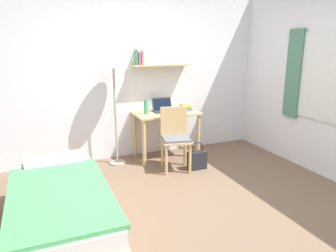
{
  "coord_description": "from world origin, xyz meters",
  "views": [
    {
      "loc": [
        -1.57,
        -2.81,
        1.8
      ],
      "look_at": [
        -0.18,
        0.51,
        0.85
      ],
      "focal_mm": 34.03,
      "sensor_mm": 36.0,
      "label": 1
    }
  ],
  "objects_px": {
    "desk": "(166,121)",
    "water_bottle": "(146,107)",
    "bed": "(61,210)",
    "standing_lamp": "(113,65)",
    "laptop": "(163,108)",
    "desk_chair": "(175,136)",
    "handbag": "(197,160)",
    "book_stack": "(185,108)"
  },
  "relations": [
    {
      "from": "desk",
      "to": "book_stack",
      "type": "height_order",
      "value": "book_stack"
    },
    {
      "from": "bed",
      "to": "book_stack",
      "type": "distance_m",
      "value": 2.69
    },
    {
      "from": "bed",
      "to": "handbag",
      "type": "height_order",
      "value": "bed"
    },
    {
      "from": "bed",
      "to": "laptop",
      "type": "height_order",
      "value": "laptop"
    },
    {
      "from": "water_bottle",
      "to": "book_stack",
      "type": "relative_size",
      "value": 0.92
    },
    {
      "from": "laptop",
      "to": "handbag",
      "type": "bearing_deg",
      "value": -72.24
    },
    {
      "from": "handbag",
      "to": "book_stack",
      "type": "bearing_deg",
      "value": 79.24
    },
    {
      "from": "desk",
      "to": "water_bottle",
      "type": "xyz_separation_m",
      "value": [
        -0.33,
        -0.01,
        0.25
      ]
    },
    {
      "from": "desk_chair",
      "to": "desk",
      "type": "bearing_deg",
      "value": 82.2
    },
    {
      "from": "desk_chair",
      "to": "standing_lamp",
      "type": "bearing_deg",
      "value": 144.86
    },
    {
      "from": "book_stack",
      "to": "handbag",
      "type": "height_order",
      "value": "book_stack"
    },
    {
      "from": "laptop",
      "to": "water_bottle",
      "type": "height_order",
      "value": "water_bottle"
    },
    {
      "from": "bed",
      "to": "standing_lamp",
      "type": "relative_size",
      "value": 1.11
    },
    {
      "from": "handbag",
      "to": "standing_lamp",
      "type": "bearing_deg",
      "value": 147.03
    },
    {
      "from": "desk",
      "to": "laptop",
      "type": "height_order",
      "value": "laptop"
    },
    {
      "from": "standing_lamp",
      "to": "book_stack",
      "type": "xyz_separation_m",
      "value": [
        1.15,
        0.02,
        -0.7
      ]
    },
    {
      "from": "water_bottle",
      "to": "handbag",
      "type": "distance_m",
      "value": 1.11
    },
    {
      "from": "laptop",
      "to": "handbag",
      "type": "relative_size",
      "value": 0.8
    },
    {
      "from": "water_bottle",
      "to": "handbag",
      "type": "bearing_deg",
      "value": -49.95
    },
    {
      "from": "desk",
      "to": "handbag",
      "type": "xyz_separation_m",
      "value": [
        0.22,
        -0.66,
        -0.45
      ]
    },
    {
      "from": "bed",
      "to": "desk",
      "type": "bearing_deg",
      "value": 42.02
    },
    {
      "from": "bed",
      "to": "water_bottle",
      "type": "relative_size",
      "value": 8.09
    },
    {
      "from": "standing_lamp",
      "to": "water_bottle",
      "type": "relative_size",
      "value": 7.31
    },
    {
      "from": "bed",
      "to": "desk",
      "type": "height_order",
      "value": "desk"
    },
    {
      "from": "bed",
      "to": "water_bottle",
      "type": "distance_m",
      "value": 2.2
    },
    {
      "from": "handbag",
      "to": "laptop",
      "type": "bearing_deg",
      "value": 107.76
    },
    {
      "from": "desk",
      "to": "book_stack",
      "type": "relative_size",
      "value": 4.0
    },
    {
      "from": "book_stack",
      "to": "water_bottle",
      "type": "bearing_deg",
      "value": -177.54
    },
    {
      "from": "desk",
      "to": "desk_chair",
      "type": "bearing_deg",
      "value": -97.8
    },
    {
      "from": "standing_lamp",
      "to": "laptop",
      "type": "height_order",
      "value": "standing_lamp"
    },
    {
      "from": "bed",
      "to": "book_stack",
      "type": "relative_size",
      "value": 7.46
    },
    {
      "from": "desk",
      "to": "laptop",
      "type": "bearing_deg",
      "value": 103.92
    },
    {
      "from": "standing_lamp",
      "to": "book_stack",
      "type": "relative_size",
      "value": 6.73
    },
    {
      "from": "laptop",
      "to": "book_stack",
      "type": "distance_m",
      "value": 0.37
    },
    {
      "from": "desk_chair",
      "to": "handbag",
      "type": "relative_size",
      "value": 2.19
    },
    {
      "from": "bed",
      "to": "standing_lamp",
      "type": "xyz_separation_m",
      "value": [
        0.94,
        1.58,
        1.24
      ]
    },
    {
      "from": "desk_chair",
      "to": "water_bottle",
      "type": "xyz_separation_m",
      "value": [
        -0.26,
        0.51,
        0.35
      ]
    },
    {
      "from": "bed",
      "to": "standing_lamp",
      "type": "distance_m",
      "value": 2.22
    },
    {
      "from": "desk",
      "to": "handbag",
      "type": "distance_m",
      "value": 0.83
    },
    {
      "from": "water_bottle",
      "to": "book_stack",
      "type": "xyz_separation_m",
      "value": [
        0.68,
        0.03,
        -0.07
      ]
    },
    {
      "from": "book_stack",
      "to": "laptop",
      "type": "bearing_deg",
      "value": 170.45
    },
    {
      "from": "desk",
      "to": "standing_lamp",
      "type": "distance_m",
      "value": 1.2
    }
  ]
}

